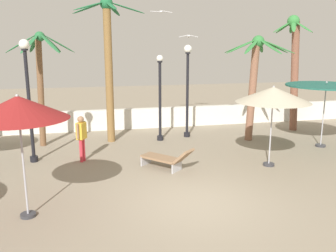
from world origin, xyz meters
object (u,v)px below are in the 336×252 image
object	(u,v)px
patio_umbrella_1	(18,108)
lamp_post_0	(28,91)
palm_tree_0	(108,56)
lounge_chair_0	(167,158)
guest_0	(81,134)
patio_umbrella_2	(273,95)
seagull_1	(188,36)
patio_umbrella_3	(326,87)
palm_tree_1	(41,74)
seagull_0	(161,12)
lamp_post_2	(160,96)
lamp_post_3	(188,83)
palm_tree_3	(255,73)
palm_tree_2	(294,62)

from	to	relation	value
patio_umbrella_1	lamp_post_0	world-z (taller)	lamp_post_0
palm_tree_0	lounge_chair_0	world-z (taller)	palm_tree_0
palm_tree_0	guest_0	size ratio (longest dim) A/B	3.60
palm_tree_0	lounge_chair_0	xyz separation A→B (m)	(1.59, -4.06, -3.26)
patio_umbrella_2	seagull_1	xyz separation A→B (m)	(-0.79, 7.63, 2.07)
patio_umbrella_2	patio_umbrella_3	bearing A→B (deg)	27.70
palm_tree_1	seagull_1	distance (m)	7.91
seagull_0	lamp_post_2	bearing A→B (deg)	-103.52
palm_tree_1	seagull_1	xyz separation A→B (m)	(7.06, 3.21, 1.57)
lamp_post_3	lounge_chair_0	xyz separation A→B (m)	(-1.85, -4.10, -2.08)
palm_tree_3	seagull_0	distance (m)	5.14
palm_tree_2	patio_umbrella_1	bearing A→B (deg)	-148.75
patio_umbrella_1	palm_tree_2	distance (m)	13.11
palm_tree_2	lamp_post_2	xyz separation A→B (m)	(-6.59, -0.45, -1.36)
lamp_post_3	guest_0	size ratio (longest dim) A/B	2.47
lamp_post_3	palm_tree_2	bearing A→B (deg)	1.26
palm_tree_3	guest_0	size ratio (longest dim) A/B	2.71
patio_umbrella_1	palm_tree_1	xyz separation A→B (m)	(-0.23, 6.59, 0.28)
patio_umbrella_2	lamp_post_2	world-z (taller)	lamp_post_2
palm_tree_3	lamp_post_3	distance (m)	2.92
patio_umbrella_1	seagull_0	size ratio (longest dim) A/B	2.99
patio_umbrella_2	palm_tree_2	distance (m)	5.90
patio_umbrella_2	seagull_1	bearing A→B (deg)	95.93
patio_umbrella_3	palm_tree_3	world-z (taller)	palm_tree_3
patio_umbrella_3	palm_tree_2	bearing A→B (deg)	84.06
patio_umbrella_2	lamp_post_0	world-z (taller)	lamp_post_0
lamp_post_0	lounge_chair_0	bearing A→B (deg)	-22.41
palm_tree_1	seagull_1	bearing A→B (deg)	24.47
patio_umbrella_1	patio_umbrella_3	world-z (taller)	patio_umbrella_1
patio_umbrella_2	patio_umbrella_3	size ratio (longest dim) A/B	0.89
patio_umbrella_1	palm_tree_0	distance (m)	7.15
palm_tree_3	lamp_post_0	bearing A→B (deg)	-172.98
palm_tree_1	lamp_post_3	size ratio (longest dim) A/B	1.12
guest_0	seagull_0	xyz separation A→B (m)	(3.76, 4.08, 4.58)
lounge_chair_0	palm_tree_0	bearing A→B (deg)	111.36
palm_tree_3	palm_tree_1	bearing A→B (deg)	173.21
lamp_post_0	seagull_1	bearing A→B (deg)	36.49
lamp_post_2	lamp_post_0	bearing A→B (deg)	-159.25
palm_tree_1	lamp_post_2	distance (m)	4.95
patio_umbrella_2	palm_tree_0	bearing A→B (deg)	139.02
patio_umbrella_1	palm_tree_3	bearing A→B (deg)	32.90
guest_0	lounge_chair_0	bearing A→B (deg)	-28.27
palm_tree_1	palm_tree_3	size ratio (longest dim) A/B	1.03
lamp_post_0	seagull_0	distance (m)	7.28
palm_tree_0	lamp_post_0	distance (m)	3.81
seagull_0	seagull_1	xyz separation A→B (m)	(1.79, 1.64, -1.04)
palm_tree_1	lamp_post_3	bearing A→B (deg)	0.80
patio_umbrella_2	palm_tree_2	bearing A→B (deg)	52.29
palm_tree_1	palm_tree_2	distance (m)	11.43
seagull_1	seagull_0	bearing A→B (deg)	-137.42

